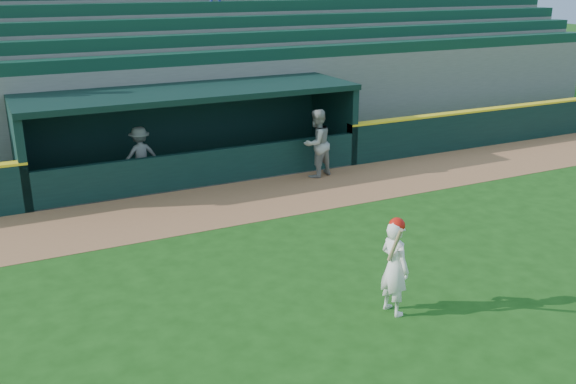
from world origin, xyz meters
name	(u,v)px	position (x,y,z in m)	size (l,w,h in m)	color
ground	(326,282)	(0.00, 0.00, 0.00)	(120.00, 120.00, 0.00)	#174411
warning_track	(230,203)	(0.00, 4.90, 0.01)	(40.00, 3.00, 0.01)	#945F3B
field_wall_right	(538,121)	(12.25, 6.55, 0.60)	(15.50, 0.30, 1.20)	black
wall_stripe_right	(540,103)	(12.25, 6.55, 1.23)	(15.50, 0.32, 0.06)	yellow
dugout_player_front	(317,143)	(3.06, 5.97, 0.96)	(0.94, 0.73, 1.93)	#979792
dugout_player_inside	(140,155)	(-1.55, 7.59, 0.79)	(1.02, 0.58, 1.57)	gray
dugout	(189,126)	(0.00, 8.00, 1.36)	(9.40, 2.80, 2.46)	slate
stands	(145,70)	(-0.02, 12.57, 2.40)	(34.50, 6.25, 7.62)	slate
batter_at_plate	(395,266)	(0.46, -1.47, 0.87)	(0.52, 0.80, 1.73)	white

